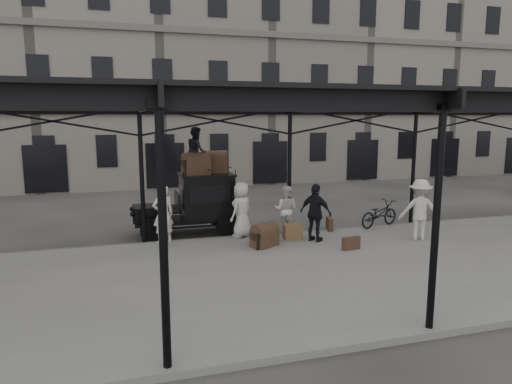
% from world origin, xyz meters
% --- Properties ---
extents(ground, '(120.00, 120.00, 0.00)m').
position_xyz_m(ground, '(0.00, 0.00, 0.00)').
color(ground, '#383533').
rests_on(ground, ground).
extents(platform, '(28.00, 8.00, 0.15)m').
position_xyz_m(platform, '(0.00, -2.00, 0.07)').
color(platform, slate).
rests_on(platform, ground).
extents(canopy, '(22.50, 9.00, 4.74)m').
position_xyz_m(canopy, '(0.00, -1.72, 4.60)').
color(canopy, black).
rests_on(canopy, ground).
extents(building_frontage, '(64.00, 8.00, 14.00)m').
position_xyz_m(building_frontage, '(0.00, 18.00, 7.00)').
color(building_frontage, slate).
rests_on(building_frontage, ground).
extents(taxi, '(3.65, 1.55, 2.18)m').
position_xyz_m(taxi, '(-3.04, 3.19, 1.20)').
color(taxi, black).
rests_on(taxi, ground).
extents(porter_left, '(0.77, 0.59, 1.88)m').
position_xyz_m(porter_left, '(-4.39, 1.80, 1.09)').
color(porter_left, silver).
rests_on(porter_left, platform).
extents(porter_midleft, '(1.04, 0.98, 1.69)m').
position_xyz_m(porter_midleft, '(-0.20, 1.80, 1.00)').
color(porter_midleft, silver).
rests_on(porter_midleft, platform).
extents(porter_centre, '(1.08, 1.04, 1.87)m').
position_xyz_m(porter_centre, '(-1.78, 1.80, 1.09)').
color(porter_centre, beige).
rests_on(porter_centre, platform).
extents(porter_official, '(1.05, 1.16, 1.90)m').
position_xyz_m(porter_official, '(0.38, 0.56, 1.10)').
color(porter_official, black).
rests_on(porter_official, platform).
extents(porter_right, '(1.49, 1.19, 2.02)m').
position_xyz_m(porter_right, '(3.77, -0.19, 1.16)').
color(porter_right, beige).
rests_on(porter_right, platform).
extents(bicycle, '(1.96, 1.20, 0.97)m').
position_xyz_m(bicycle, '(3.46, 1.76, 0.64)').
color(bicycle, black).
rests_on(bicycle, platform).
extents(porter_roof, '(0.64, 0.82, 1.67)m').
position_xyz_m(porter_roof, '(-3.07, 3.09, 3.01)').
color(porter_roof, black).
rests_on(porter_roof, taxi).
extents(steamer_trunk_roof_near, '(1.00, 0.75, 0.66)m').
position_xyz_m(steamer_trunk_roof_near, '(-3.12, 2.94, 2.51)').
color(steamer_trunk_roof_near, '#472E21').
rests_on(steamer_trunk_roof_near, taxi).
extents(steamer_trunk_roof_far, '(0.99, 0.69, 0.67)m').
position_xyz_m(steamer_trunk_roof_far, '(-2.37, 3.39, 2.51)').
color(steamer_trunk_roof_far, '#472E21').
rests_on(steamer_trunk_roof_far, taxi).
extents(steamer_trunk_platform, '(0.99, 0.88, 0.62)m').
position_xyz_m(steamer_trunk_platform, '(-1.38, 0.47, 0.46)').
color(steamer_trunk_platform, '#472E21').
rests_on(steamer_trunk_platform, platform).
extents(wicker_hamper, '(0.64, 0.51, 0.50)m').
position_xyz_m(wicker_hamper, '(-0.22, 1.05, 0.40)').
color(wicker_hamper, olive).
rests_on(wicker_hamper, platform).
extents(suitcase_upright, '(0.29, 0.62, 0.45)m').
position_xyz_m(suitcase_upright, '(1.48, 1.80, 0.38)').
color(suitcase_upright, '#472E21').
rests_on(suitcase_upright, platform).
extents(suitcase_flat, '(0.62, 0.23, 0.40)m').
position_xyz_m(suitcase_flat, '(1.05, -0.65, 0.35)').
color(suitcase_flat, '#472E21').
rests_on(suitcase_flat, platform).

